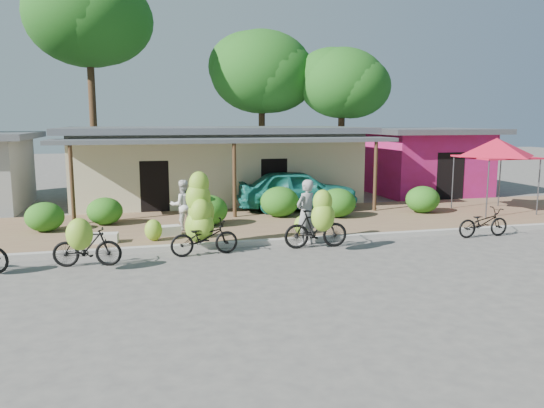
% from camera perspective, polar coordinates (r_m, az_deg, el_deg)
% --- Properties ---
extents(ground, '(100.00, 100.00, 0.00)m').
position_cam_1_polar(ground, '(13.84, 0.62, -6.29)').
color(ground, '#504D4A').
rests_on(ground, ground).
extents(sidewalk, '(60.00, 6.00, 0.12)m').
position_cam_1_polar(sidewalk, '(18.58, -3.39, -2.16)').
color(sidewalk, olive).
rests_on(sidewalk, ground).
extents(curb, '(60.00, 0.25, 0.15)m').
position_cam_1_polar(curb, '(15.70, -1.28, -4.16)').
color(curb, '#A8A399').
rests_on(curb, ground).
extents(shop_main, '(13.00, 8.50, 3.35)m').
position_cam_1_polar(shop_main, '(24.15, -6.14, 4.37)').
color(shop_main, beige).
rests_on(shop_main, ground).
extents(shop_pink, '(6.00, 6.00, 3.25)m').
position_cam_1_polar(shop_pink, '(27.74, 15.90, 4.56)').
color(shop_pink, '#B61C70').
rests_on(shop_pink, ground).
extents(tree_far_center, '(6.23, 6.19, 11.23)m').
position_cam_1_polar(tree_far_center, '(29.55, -19.57, 18.63)').
color(tree_far_center, '#4F331F').
rests_on(tree_far_center, ground).
extents(tree_center_right, '(5.79, 5.72, 8.59)m').
position_cam_1_polar(tree_center_right, '(30.40, -1.53, 14.19)').
color(tree_center_right, '#4F331F').
rests_on(tree_center_right, ground).
extents(tree_near_right, '(4.85, 4.71, 7.54)m').
position_cam_1_polar(tree_near_right, '(29.62, 7.13, 12.96)').
color(tree_near_right, '#4F331F').
rests_on(tree_near_right, ground).
extents(hedge_0, '(1.21, 1.09, 0.95)m').
position_cam_1_polar(hedge_0, '(18.43, -23.26, -1.29)').
color(hedge_0, '#1E5D15').
rests_on(hedge_0, sidewalk).
extents(hedge_1, '(1.20, 1.08, 0.93)m').
position_cam_1_polar(hedge_1, '(18.94, -17.55, -0.73)').
color(hedge_1, '#1E5D15').
rests_on(hedge_1, sidewalk).
extents(hedge_2, '(1.34, 1.20, 1.04)m').
position_cam_1_polar(hedge_2, '(18.02, -6.91, -0.67)').
color(hedge_2, '#1E5D15').
rests_on(hedge_2, sidewalk).
extents(hedge_3, '(1.44, 1.29, 1.12)m').
position_cam_1_polar(hedge_3, '(19.52, 0.83, 0.25)').
color(hedge_3, '#1E5D15').
rests_on(hedge_3, sidewalk).
extents(hedge_4, '(1.37, 1.23, 1.07)m').
position_cam_1_polar(hedge_4, '(19.58, 7.06, 0.12)').
color(hedge_4, '#1E5D15').
rests_on(hedge_4, sidewalk).
extents(hedge_5, '(1.32, 1.19, 1.03)m').
position_cam_1_polar(hedge_5, '(21.21, 15.90, 0.48)').
color(hedge_5, '#1E5D15').
rests_on(hedge_5, sidewalk).
extents(red_canopy, '(3.50, 3.50, 2.86)m').
position_cam_1_polar(red_canopy, '(22.21, 22.99, 5.61)').
color(red_canopy, '#59595E').
rests_on(red_canopy, sidewalk).
extents(bike_left, '(1.76, 1.27, 1.36)m').
position_cam_1_polar(bike_left, '(13.95, -19.44, -4.07)').
color(bike_left, black).
rests_on(bike_left, ground).
extents(bike_center, '(1.91, 1.27, 2.25)m').
position_cam_1_polar(bike_center, '(14.76, -7.58, -1.88)').
color(bike_center, black).
rests_on(bike_center, ground).
extents(bike_right, '(1.89, 1.23, 1.78)m').
position_cam_1_polar(bike_right, '(15.08, 4.96, -2.13)').
color(bike_right, black).
rests_on(bike_right, ground).
extents(bike_far_right, '(1.78, 0.67, 0.92)m').
position_cam_1_polar(bike_far_right, '(17.97, 21.76, -1.87)').
color(bike_far_right, black).
rests_on(bike_far_right, ground).
extents(loose_banana_a, '(0.51, 0.44, 0.64)m').
position_cam_1_polar(loose_banana_a, '(16.04, -12.64, -2.76)').
color(loose_banana_a, '#83C832').
rests_on(loose_banana_a, sidewalk).
extents(loose_banana_b, '(0.56, 0.48, 0.70)m').
position_cam_1_polar(loose_banana_b, '(16.21, -7.78, -2.39)').
color(loose_banana_b, '#83C832').
rests_on(loose_banana_b, sidewalk).
extents(loose_banana_c, '(0.46, 0.39, 0.57)m').
position_cam_1_polar(loose_banana_c, '(16.60, 3.15, -2.28)').
color(loose_banana_c, '#83C832').
rests_on(loose_banana_c, sidewalk).
extents(sack_near, '(0.90, 0.52, 0.30)m').
position_cam_1_polar(sack_near, '(16.72, -11.29, -2.84)').
color(sack_near, beige).
rests_on(sack_near, sidewalk).
extents(sack_far, '(0.79, 0.47, 0.28)m').
position_cam_1_polar(sack_far, '(16.20, -17.54, -3.50)').
color(sack_far, beige).
rests_on(sack_far, sidewalk).
extents(vendor, '(0.85, 0.76, 1.94)m').
position_cam_1_polar(vendor, '(15.59, 3.67, -0.91)').
color(vendor, gray).
rests_on(vendor, ground).
extents(bystander, '(0.88, 0.74, 1.64)m').
position_cam_1_polar(bystander, '(17.36, -9.61, -0.11)').
color(bystander, silver).
rests_on(bystander, sidewalk).
extents(teal_van, '(4.87, 2.30, 1.61)m').
position_cam_1_polar(teal_van, '(21.00, 2.74, 1.53)').
color(teal_van, '#197166').
rests_on(teal_van, sidewalk).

